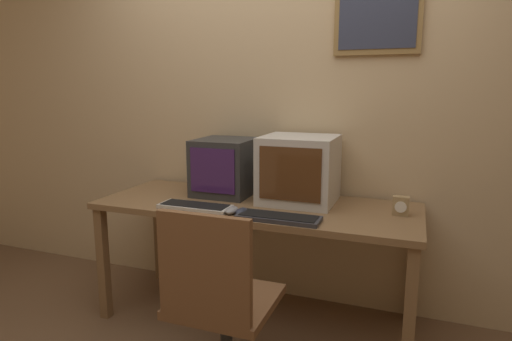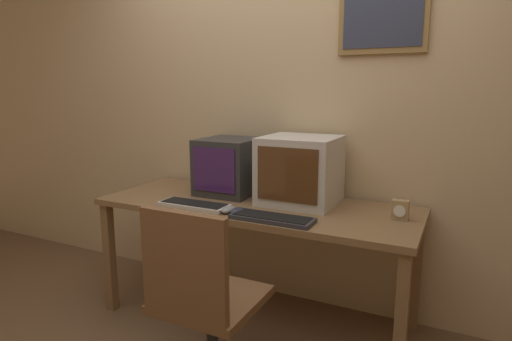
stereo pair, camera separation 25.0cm
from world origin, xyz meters
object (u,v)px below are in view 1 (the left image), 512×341
Objects in this scene: mouse_near_keyboard at (242,212)px; monitor_right at (299,169)px; monitor_left at (225,167)px; keyboard_side at (278,218)px; keyboard_main at (195,206)px; office_chair at (220,320)px; desk_clock at (401,206)px; mouse_far_corner at (232,210)px.

monitor_right is at bearing 60.37° from mouse_near_keyboard.
monitor_left reaches higher than keyboard_side.
keyboard_main is 0.72m from office_chair.
mouse_near_keyboard is (0.28, -0.40, -0.16)m from monitor_left.
keyboard_side is (0.49, -0.41, -0.17)m from monitor_left.
keyboard_main is at bearing 127.72° from office_chair.
monitor_right is 4.20× the size of mouse_near_keyboard.
mouse_near_keyboard is at bearing -160.09° from desk_clock.
mouse_near_keyboard is at bearing -55.17° from monitor_left.
mouse_near_keyboard is at bearing -3.73° from keyboard_main.
desk_clock is 0.11× the size of office_chair.
monitor_right is at bearing 81.90° from office_chair.
mouse_near_keyboard is at bearing -1.82° from mouse_far_corner.
keyboard_side is at bearing -40.21° from monitor_left.
monitor_right is at bearing -2.06° from monitor_left.
monitor_left is 0.91× the size of keyboard_main.
monitor_left is 0.41m from keyboard_main.
keyboard_main is at bearing 175.80° from mouse_far_corner.
keyboard_main is at bearing 176.27° from mouse_near_keyboard.
keyboard_side is 4.27× the size of mouse_near_keyboard.
monitor_right is 0.98× the size of keyboard_side.
office_chair reaches higher than keyboard_main.
mouse_near_keyboard is 0.93× the size of mouse_far_corner.
mouse_near_keyboard is at bearing 100.96° from office_chair.
keyboard_main is 3.79× the size of mouse_far_corner.
desk_clock is (1.10, 0.27, 0.04)m from keyboard_main.
office_chair is (0.39, -0.50, -0.35)m from keyboard_main.
office_chair is at bearing -79.04° from mouse_near_keyboard.
desk_clock is at bearing -5.62° from monitor_left.
office_chair reaches higher than desk_clock.
mouse_far_corner is at bearing 107.44° from office_chair.
monitor_right is at bearing 53.98° from mouse_far_corner.
keyboard_side is (0.51, -0.04, 0.00)m from keyboard_main.
keyboard_main is 4.08× the size of mouse_near_keyboard.
monitor_left is 0.41× the size of office_chair.
mouse_far_corner reaches higher than keyboard_side.
monitor_right reaches higher than mouse_near_keyboard.
monitor_right is at bearing 171.43° from desk_clock.
desk_clock is (0.86, 0.29, 0.03)m from mouse_far_corner.
office_chair is (0.15, -0.48, -0.36)m from mouse_far_corner.
monitor_left is at bearing 139.79° from keyboard_side.
desk_clock is at bearing 19.91° from mouse_near_keyboard.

